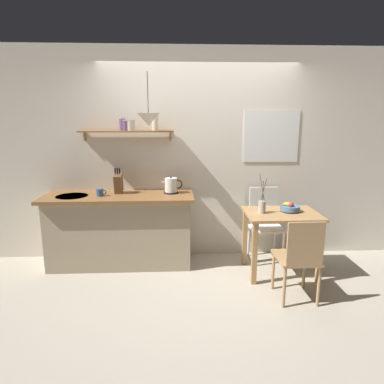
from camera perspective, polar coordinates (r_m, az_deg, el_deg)
ground_plane at (r=4.21m, az=1.57°, el=-13.48°), size 14.00×14.00×0.00m
back_wall at (r=4.47m, az=3.66°, el=6.18°), size 6.80×0.11×2.70m
kitchen_counter at (r=4.37m, az=-11.99°, el=-6.19°), size 1.83×0.63×0.91m
wall_shelf at (r=4.30m, az=-10.04°, el=10.57°), size 1.17×0.20×0.31m
dining_table at (r=4.14m, az=14.78°, el=-5.31°), size 0.84×0.64×0.75m
dining_chair_near at (r=3.59m, az=17.60°, el=-10.21°), size 0.41×0.44×0.88m
dining_chair_far at (r=4.54m, az=12.11°, el=-4.67°), size 0.43×0.40×0.95m
fruit_bowl at (r=4.16m, az=16.13°, el=-2.54°), size 0.23×0.23×0.12m
twig_vase at (r=4.00m, az=11.69°, el=-2.33°), size 0.09×0.08×0.46m
electric_kettle at (r=4.23m, az=-3.51°, el=1.07°), size 0.26×0.18×0.22m
knife_block at (r=4.31m, az=-12.26°, el=1.48°), size 0.09×0.19×0.33m
coffee_mug_by_sink at (r=4.23m, az=-15.18°, el=-0.07°), size 0.12×0.08×0.09m
pendant_lamp at (r=4.05m, az=-7.32°, el=12.03°), size 0.26×0.26×0.60m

